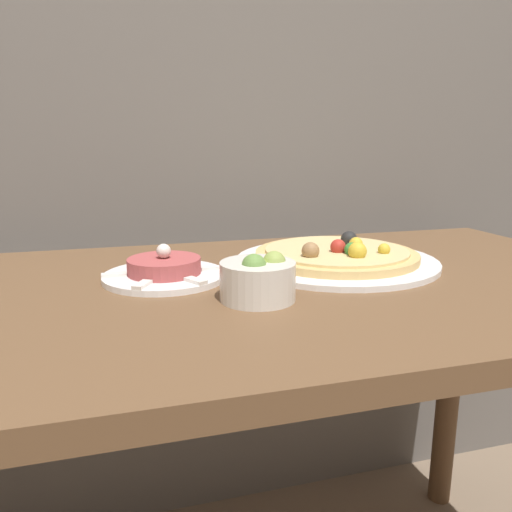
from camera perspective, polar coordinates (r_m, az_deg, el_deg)
The scene contains 5 objects.
back_wall at distance 1.29m, azimuth -6.36°, elevation 26.20°, with size 8.00×0.05×2.60m.
dining_table at distance 0.86m, azimuth 0.25°, elevation -10.08°, with size 1.38×0.71×0.78m.
pizza_plate at distance 0.95m, azimuth 9.18°, elevation -0.09°, with size 0.38×0.38×0.05m.
tartare_plate at distance 0.85m, azimuth -10.42°, elevation -1.67°, with size 0.21×0.21×0.06m.
small_bowl at distance 0.72m, azimuth 0.27°, elevation -2.63°, with size 0.11×0.11×0.07m.
Camera 1 is at (-0.22, -0.40, 1.00)m, focal length 35.00 mm.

